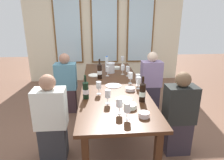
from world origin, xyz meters
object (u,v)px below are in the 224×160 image
(wine_glass_4, at_px, (123,68))
(seated_person_3, at_px, (179,116))
(wine_glass_3, at_px, (123,59))
(wine_glass_8, at_px, (108,94))
(dining_table, at_px, (112,88))
(seated_person_0, at_px, (66,85))
(tasting_bowl_3, at_px, (117,68))
(tasting_bowl_1, at_px, (130,106))
(water_bottle, at_px, (107,62))
(tasting_bowl_0, at_px, (130,89))
(wine_bottle_1, at_px, (142,92))
(wine_glass_10, at_px, (139,81))
(seated_person_1, at_px, (151,82))
(white_plate_2, at_px, (94,75))
(metal_pitcher, at_px, (111,68))
(wine_glass_0, at_px, (127,108))
(wine_glass_5, at_px, (128,69))
(wine_bottle_0, at_px, (86,90))
(wine_glass_1, at_px, (99,85))
(wine_glass_2, at_px, (120,103))
(wine_glass_9, at_px, (130,76))
(wine_glass_6, at_px, (107,69))
(wine_glass_7, at_px, (138,78))
(white_plate_1, at_px, (124,99))
(wine_bottle_2, at_px, (100,71))
(tasting_bowl_2, at_px, (144,115))
(seated_person_2, at_px, (51,120))

(wine_glass_4, relative_size, seated_person_3, 0.16)
(wine_glass_3, distance_m, wine_glass_8, 2.02)
(dining_table, relative_size, seated_person_0, 2.42)
(tasting_bowl_3, height_order, wine_glass_4, wine_glass_4)
(tasting_bowl_1, bearing_deg, water_bottle, 95.14)
(dining_table, height_order, tasting_bowl_0, tasting_bowl_0)
(wine_bottle_1, bearing_deg, tasting_bowl_0, 102.95)
(wine_glass_10, xyz_separation_m, seated_person_1, (0.44, 0.89, -0.34))
(wine_glass_4, distance_m, wine_glass_10, 0.74)
(white_plate_2, relative_size, metal_pitcher, 1.12)
(wine_glass_0, bearing_deg, tasting_bowl_3, 87.28)
(wine_glass_5, xyz_separation_m, wine_glass_8, (-0.41, -1.09, -0.00))
(wine_bottle_0, xyz_separation_m, wine_glass_5, (0.68, 0.92, 0.00))
(metal_pitcher, distance_m, wine_glass_1, 1.03)
(wine_glass_2, xyz_separation_m, wine_glass_8, (-0.11, 0.26, -0.00))
(wine_glass_0, bearing_deg, dining_table, 93.36)
(wine_glass_9, bearing_deg, wine_glass_1, -141.18)
(water_bottle, xyz_separation_m, wine_glass_6, (-0.02, -0.57, 0.00))
(tasting_bowl_3, bearing_deg, wine_glass_3, 66.32)
(tasting_bowl_3, height_order, wine_glass_10, wine_glass_10)
(wine_glass_7, bearing_deg, tasting_bowl_1, -107.81)
(wine_bottle_0, bearing_deg, wine_glass_0, -51.48)
(white_plate_1, distance_m, wine_bottle_0, 0.50)
(dining_table, bearing_deg, wine_glass_5, 52.73)
(wine_glass_6, bearing_deg, wine_bottle_2, -136.52)
(dining_table, height_order, wine_glass_3, wine_glass_3)
(wine_glass_0, xyz_separation_m, wine_glass_4, (0.16, 1.58, 0.00))
(wine_glass_7, bearing_deg, tasting_bowl_2, -97.70)
(tasting_bowl_1, xyz_separation_m, seated_person_2, (-0.94, 0.17, -0.24))
(wine_glass_0, xyz_separation_m, wine_glass_9, (0.22, 1.09, 0.00))
(white_plate_2, bearing_deg, water_bottle, 64.41)
(wine_glass_0, height_order, seated_person_1, seated_person_1)
(white_plate_1, height_order, wine_glass_5, wine_glass_5)
(dining_table, relative_size, wine_glass_8, 15.42)
(metal_pitcher, distance_m, wine_glass_0, 1.70)
(dining_table, xyz_separation_m, wine_glass_2, (0.00, -0.96, 0.18))
(wine_glass_0, distance_m, wine_glass_1, 0.74)
(wine_glass_9, bearing_deg, wine_glass_5, 86.98)
(wine_glass_10, bearing_deg, wine_glass_5, 95.17)
(tasting_bowl_3, xyz_separation_m, wine_glass_6, (-0.21, -0.46, 0.10))
(seated_person_0, bearing_deg, wine_glass_6, -14.94)
(white_plate_2, xyz_separation_m, tasting_bowl_1, (0.41, -1.32, 0.02))
(wine_glass_0, height_order, wine_glass_9, same)
(wine_bottle_1, xyz_separation_m, seated_person_0, (-1.11, 1.30, -0.34))
(metal_pitcher, relative_size, wine_glass_5, 1.09)
(seated_person_3, bearing_deg, white_plate_1, 173.65)
(white_plate_1, distance_m, wine_glass_8, 0.25)
(wine_glass_2, relative_size, wine_glass_9, 1.00)
(white_plate_1, height_order, wine_bottle_1, wine_bottle_1)
(wine_bottle_0, xyz_separation_m, wine_bottle_2, (0.19, 0.82, 0.01))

